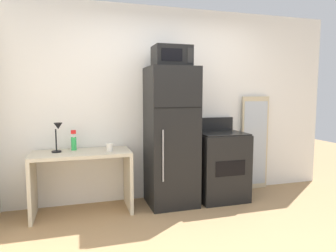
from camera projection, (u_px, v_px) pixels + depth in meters
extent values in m
cube|color=white|center=(168.00, 104.00, 4.24)|extent=(5.00, 0.10, 2.60)
cube|color=beige|center=(81.00, 153.00, 3.63)|extent=(1.16, 0.54, 0.04)
cube|color=beige|center=(32.00, 188.00, 3.51)|extent=(0.04, 0.54, 0.71)
cube|color=beige|center=(128.00, 180.00, 3.83)|extent=(0.04, 0.54, 0.71)
cylinder|color=black|center=(57.00, 151.00, 3.60)|extent=(0.11, 0.11, 0.02)
cylinder|color=black|center=(56.00, 140.00, 3.59)|extent=(0.02, 0.02, 0.26)
cone|color=black|center=(58.00, 126.00, 3.56)|extent=(0.10, 0.10, 0.08)
cylinder|color=white|center=(110.00, 147.00, 3.66)|extent=(0.08, 0.08, 0.09)
cylinder|color=green|center=(74.00, 144.00, 3.73)|extent=(0.06, 0.06, 0.16)
cylinder|color=white|center=(73.00, 135.00, 3.72)|extent=(0.02, 0.02, 0.04)
cube|color=red|center=(73.00, 132.00, 3.70)|extent=(0.06, 0.03, 0.04)
cube|color=black|center=(171.00, 137.00, 3.91)|extent=(0.61, 0.59, 1.78)
cube|color=black|center=(179.00, 108.00, 3.59)|extent=(0.60, 0.00, 0.01)
cylinder|color=gray|center=(163.00, 156.00, 3.58)|extent=(0.02, 0.02, 0.62)
cube|color=black|center=(172.00, 56.00, 3.79)|extent=(0.46, 0.34, 0.26)
cube|color=black|center=(172.00, 55.00, 3.61)|extent=(0.26, 0.01, 0.15)
cube|color=black|center=(190.00, 55.00, 3.67)|extent=(0.07, 0.01, 0.18)
cube|color=black|center=(220.00, 166.00, 4.16)|extent=(0.65, 0.60, 0.90)
cube|color=black|center=(220.00, 133.00, 4.11)|extent=(0.62, 0.58, 0.02)
cube|color=black|center=(212.00, 124.00, 4.36)|extent=(0.65, 0.04, 0.18)
cube|color=black|center=(231.00, 168.00, 3.86)|extent=(0.42, 0.01, 0.20)
cube|color=#C6B793|center=(254.00, 143.00, 4.58)|extent=(0.44, 0.03, 1.40)
cube|color=#B2BCC6|center=(255.00, 143.00, 4.56)|extent=(0.39, 0.00, 1.26)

